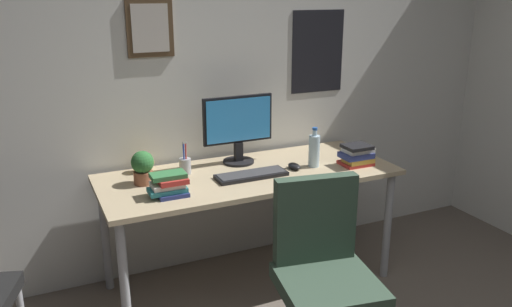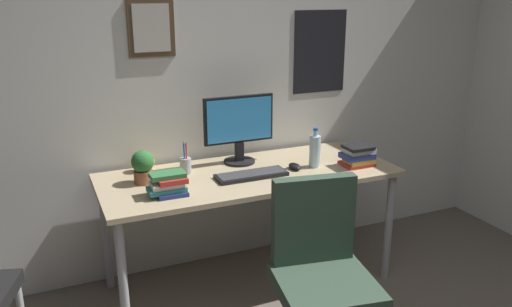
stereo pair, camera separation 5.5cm
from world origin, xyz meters
name	(u,v)px [view 1 (the left image)]	position (x,y,z in m)	size (l,w,h in m)	color
wall_back	(224,73)	(0.00, 2.15, 1.30)	(4.40, 0.10, 2.60)	silver
desk	(249,184)	(-0.01, 1.71, 0.68)	(1.81, 0.73, 0.76)	tan
office_chair	(323,266)	(0.02, 0.89, 0.53)	(0.57, 0.57, 0.95)	#334738
monitor	(239,126)	(0.00, 1.91, 1.00)	(0.46, 0.20, 0.43)	black
keyboard	(251,175)	(-0.03, 1.63, 0.77)	(0.43, 0.15, 0.03)	black
computer_mouse	(294,166)	(0.27, 1.65, 0.77)	(0.06, 0.11, 0.04)	black
water_bottle	(314,150)	(0.40, 1.64, 0.86)	(0.07, 0.07, 0.25)	silver
coffee_mug_near	(141,165)	(-0.61, 1.99, 0.80)	(0.13, 0.09, 0.10)	yellow
potted_plant	(143,166)	(-0.64, 1.78, 0.86)	(0.13, 0.13, 0.20)	brown
pen_cup	(185,165)	(-0.37, 1.85, 0.81)	(0.07, 0.07, 0.20)	#9EA0A5
book_stack_left	(169,185)	(-0.56, 1.54, 0.82)	(0.21, 0.14, 0.13)	navy
book_stack_right	(357,155)	(0.66, 1.55, 0.82)	(0.20, 0.16, 0.14)	#B22D28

